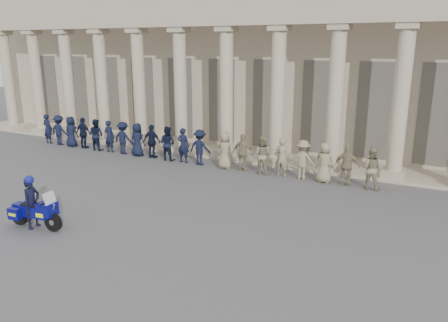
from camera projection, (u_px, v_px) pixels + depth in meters
ground at (150, 218)px, 14.24m from camera, size 90.00×90.00×0.00m
building at (298, 61)px, 25.71m from camera, size 40.00×12.50×9.00m
officer_rank at (180, 145)px, 20.82m from camera, size 18.45×0.64×1.68m
motorcycle at (36, 212)px, 13.35m from camera, size 1.93×0.81×1.24m
rider at (32, 202)px, 13.31m from camera, size 0.43×0.61×1.68m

